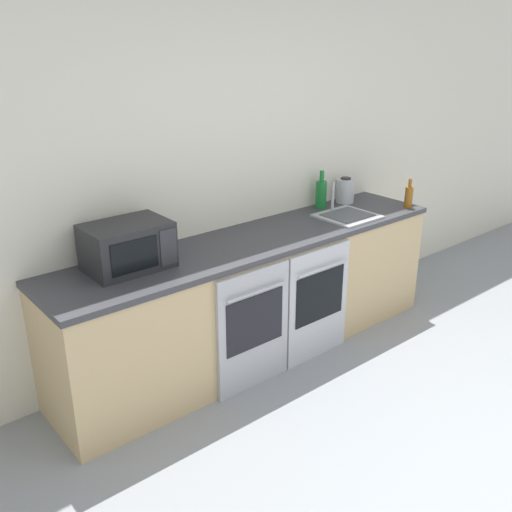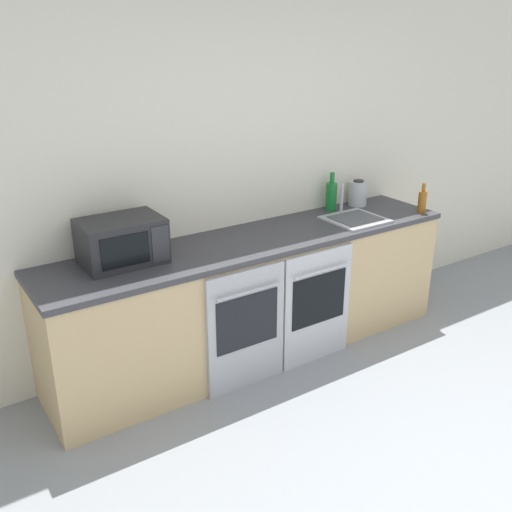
% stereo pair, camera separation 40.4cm
% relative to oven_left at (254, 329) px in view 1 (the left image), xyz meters
% --- Properties ---
extents(wall_back, '(10.00, 0.06, 2.60)m').
position_rel_oven_left_xyz_m(wall_back, '(0.30, 0.69, 0.86)').
color(wall_back, silver).
rests_on(wall_back, ground_plane).
extents(counter_back, '(3.10, 0.67, 0.91)m').
position_rel_oven_left_xyz_m(counter_back, '(0.30, 0.34, 0.02)').
color(counter_back, tan).
rests_on(counter_back, ground_plane).
extents(oven_left, '(0.59, 0.06, 0.86)m').
position_rel_oven_left_xyz_m(oven_left, '(0.00, 0.00, 0.00)').
color(oven_left, '#A8AAAF').
rests_on(oven_left, ground_plane).
extents(oven_right, '(0.59, 0.06, 0.86)m').
position_rel_oven_left_xyz_m(oven_right, '(0.60, 0.00, 0.00)').
color(oven_right, '#B7BABF').
rests_on(oven_right, ground_plane).
extents(microwave, '(0.50, 0.36, 0.29)m').
position_rel_oven_left_xyz_m(microwave, '(-0.64, 0.42, 0.62)').
color(microwave, '#232326').
rests_on(microwave, counter_back).
extents(bottle_amber, '(0.07, 0.07, 0.24)m').
position_rel_oven_left_xyz_m(bottle_amber, '(1.74, 0.11, 0.57)').
color(bottle_amber, '#8C5114').
rests_on(bottle_amber, counter_back).
extents(bottle_green, '(0.09, 0.09, 0.31)m').
position_rel_oven_left_xyz_m(bottle_green, '(1.18, 0.56, 0.60)').
color(bottle_green, '#19722D').
rests_on(bottle_green, counter_back).
extents(kettle, '(0.15, 0.15, 0.21)m').
position_rel_oven_left_xyz_m(kettle, '(1.45, 0.55, 0.58)').
color(kettle, '#B7BABF').
rests_on(kettle, counter_back).
extents(sink, '(0.42, 0.40, 0.25)m').
position_rel_oven_left_xyz_m(sink, '(1.16, 0.26, 0.49)').
color(sink, '#A8AAAF').
rests_on(sink, counter_back).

